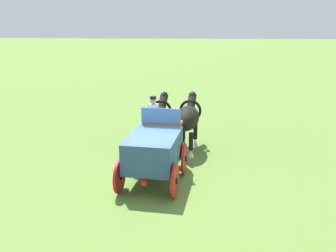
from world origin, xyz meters
name	(u,v)px	position (x,y,z in m)	size (l,w,h in m)	color
ground_plane	(154,182)	(0.00, 0.00, 0.00)	(220.00, 220.00, 0.00)	olive
show_wagon	(154,150)	(0.15, -0.01, 1.14)	(5.47, 2.23, 2.70)	#2D4C7A
draft_horse_near	(158,118)	(3.64, 0.22, 1.35)	(3.00, 1.16, 2.22)	black
draft_horse_off	(188,118)	(3.48, -1.07, 1.39)	(3.16, 1.22, 2.26)	black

